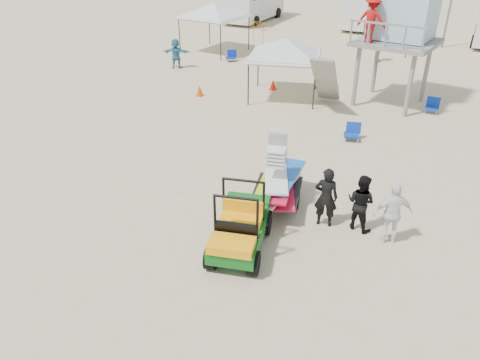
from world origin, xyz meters
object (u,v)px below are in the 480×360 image
at_px(utility_cart, 238,223).
at_px(surf_trailer, 277,180).
at_px(man_left, 326,197).
at_px(lifeguard_tower, 399,16).

xyz_separation_m(utility_cart, surf_trailer, (0.00, 2.33, 0.02)).
xyz_separation_m(man_left, lifeguard_tower, (-0.56, 10.65, 2.89)).
relative_size(utility_cart, lifeguard_tower, 0.49).
xyz_separation_m(surf_trailer, lifeguard_tower, (0.95, 10.35, 2.91)).
distance_m(utility_cart, man_left, 2.54).
distance_m(utility_cart, lifeguard_tower, 13.05).
bearing_deg(utility_cart, lifeguard_tower, 85.69).
relative_size(man_left, lifeguard_tower, 0.34).
height_order(utility_cart, man_left, utility_cart).
bearing_deg(surf_trailer, man_left, -11.19).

